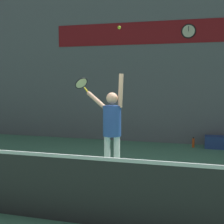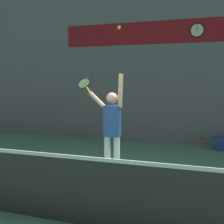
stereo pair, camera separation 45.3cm
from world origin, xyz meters
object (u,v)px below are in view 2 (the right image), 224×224
Objects in this scene: scoreboard_clock at (197,30)px; tennis_ball at (119,27)px; tennis_racket at (84,84)px; tennis_player at (112,123)px; water_bottle at (201,144)px.

scoreboard_clock is 3.80m from tennis_ball.
tennis_racket is 6.40× the size of tennis_ball.
tennis_player reaches higher than tennis_racket.
water_bottle is at bearing -61.56° from scoreboard_clock.
tennis_ball is at bearing -11.40° from tennis_player.
tennis_racket is (-0.86, 0.53, 0.81)m from tennis_player.
tennis_ball reaches higher than tennis_racket.
tennis_player is 1.30m from tennis_racket.
tennis_racket is at bearing 151.31° from tennis_ball.
tennis_player is 31.73× the size of tennis_ball.
tennis_ball reaches higher than water_bottle.
tennis_ball is (1.03, -0.56, 1.13)m from tennis_racket.
scoreboard_clock is 1.03× the size of tennis_racket.
water_bottle is at bearing 46.27° from tennis_racket.
tennis_ball is 4.50m from water_bottle.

